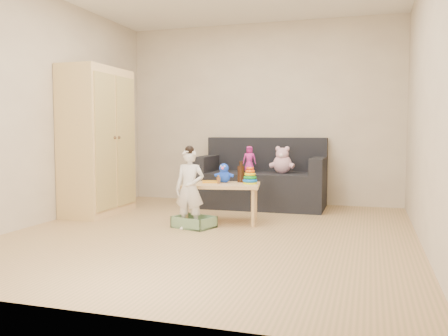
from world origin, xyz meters
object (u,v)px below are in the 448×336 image
(sofa, at_px, (261,190))
(toddler, at_px, (190,190))
(wardrobe, at_px, (98,142))
(play_table, at_px, (222,203))

(sofa, xyz_separation_m, toddler, (-0.39, -1.69, 0.18))
(wardrobe, relative_size, sofa, 1.07)
(wardrobe, bearing_deg, sofa, 31.25)
(wardrobe, relative_size, toddler, 2.17)
(sofa, relative_size, play_table, 2.02)
(sofa, bearing_deg, play_table, -99.12)
(sofa, bearing_deg, toddler, -103.47)
(wardrobe, height_order, toddler, wardrobe)
(play_table, bearing_deg, toddler, -113.51)
(sofa, distance_m, play_table, 1.24)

